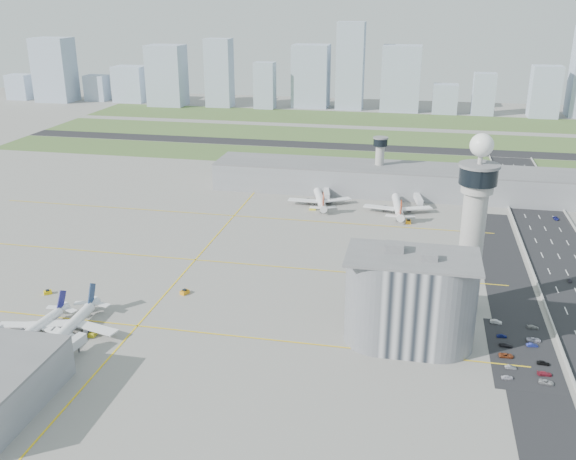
% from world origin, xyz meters
% --- Properties ---
extents(ground, '(1000.00, 1000.00, 0.00)m').
position_xyz_m(ground, '(0.00, 0.00, 0.00)').
color(ground, gray).
extents(grass_strip_0, '(480.00, 50.00, 0.08)m').
position_xyz_m(grass_strip_0, '(-20.00, 225.00, 0.04)').
color(grass_strip_0, '#405829').
rests_on(grass_strip_0, ground).
extents(grass_strip_1, '(480.00, 60.00, 0.08)m').
position_xyz_m(grass_strip_1, '(-20.00, 300.00, 0.04)').
color(grass_strip_1, '#415C2B').
rests_on(grass_strip_1, ground).
extents(grass_strip_2, '(480.00, 70.00, 0.08)m').
position_xyz_m(grass_strip_2, '(-20.00, 380.00, 0.04)').
color(grass_strip_2, '#4A6530').
rests_on(grass_strip_2, ground).
extents(runway, '(480.00, 22.00, 0.10)m').
position_xyz_m(runway, '(-20.00, 262.00, 0.06)').
color(runway, black).
rests_on(runway, ground).
extents(barrier_left, '(0.60, 500.00, 1.20)m').
position_xyz_m(barrier_left, '(101.00, 0.00, 0.60)').
color(barrier_left, '#9E9E99').
rests_on(barrier_left, ground).
extents(landside_road, '(18.00, 260.00, 0.08)m').
position_xyz_m(landside_road, '(90.00, -10.00, 0.04)').
color(landside_road, black).
rests_on(landside_road, ground).
extents(parking_lot, '(20.00, 44.00, 0.10)m').
position_xyz_m(parking_lot, '(88.00, -22.00, 0.05)').
color(parking_lot, black).
rests_on(parking_lot, ground).
extents(taxiway_line_h_0, '(260.00, 0.60, 0.01)m').
position_xyz_m(taxiway_line_h_0, '(-40.00, -30.00, 0.01)').
color(taxiway_line_h_0, yellow).
rests_on(taxiway_line_h_0, ground).
extents(taxiway_line_h_1, '(260.00, 0.60, 0.01)m').
position_xyz_m(taxiway_line_h_1, '(-40.00, 30.00, 0.01)').
color(taxiway_line_h_1, yellow).
rests_on(taxiway_line_h_1, ground).
extents(taxiway_line_h_2, '(260.00, 0.60, 0.01)m').
position_xyz_m(taxiway_line_h_2, '(-40.00, 90.00, 0.01)').
color(taxiway_line_h_2, yellow).
rests_on(taxiway_line_h_2, ground).
extents(taxiway_line_v, '(0.60, 260.00, 0.01)m').
position_xyz_m(taxiway_line_v, '(-40.00, 30.00, 0.01)').
color(taxiway_line_v, yellow).
rests_on(taxiway_line_v, ground).
extents(control_tower, '(14.00, 14.00, 64.50)m').
position_xyz_m(control_tower, '(72.00, 8.00, 35.04)').
color(control_tower, '#ADAAA5').
rests_on(control_tower, ground).
extents(secondary_tower, '(8.60, 8.60, 31.90)m').
position_xyz_m(secondary_tower, '(30.00, 150.00, 18.80)').
color(secondary_tower, '#ADAAA5').
rests_on(secondary_tower, ground).
extents(admin_building, '(42.00, 24.00, 33.50)m').
position_xyz_m(admin_building, '(51.99, -22.00, 15.30)').
color(admin_building, '#B2B2B7').
rests_on(admin_building, ground).
extents(terminal_pier, '(210.00, 32.00, 15.80)m').
position_xyz_m(terminal_pier, '(40.00, 148.00, 7.90)').
color(terminal_pier, gray).
rests_on(terminal_pier, ground).
extents(airplane_near_b, '(32.85, 37.45, 9.67)m').
position_xyz_m(airplane_near_b, '(-70.53, -43.36, 4.83)').
color(airplane_near_b, white).
rests_on(airplane_near_b, ground).
extents(airplane_near_c, '(34.48, 40.12, 10.91)m').
position_xyz_m(airplane_near_c, '(-59.26, -40.31, 5.46)').
color(airplane_near_c, white).
rests_on(airplane_near_c, ground).
extents(airplane_far_a, '(44.20, 48.59, 11.49)m').
position_xyz_m(airplane_far_a, '(0.29, 119.05, 5.75)').
color(airplane_far_a, white).
rests_on(airplane_far_a, ground).
extents(airplane_far_b, '(40.78, 46.39, 11.91)m').
position_xyz_m(airplane_far_b, '(42.70, 113.82, 5.96)').
color(airplane_far_b, white).
rests_on(airplane_far_b, ground).
extents(jet_bridge_near_2, '(5.39, 14.31, 5.70)m').
position_xyz_m(jet_bridge_near_2, '(-53.00, -61.00, 2.85)').
color(jet_bridge_near_2, silver).
rests_on(jet_bridge_near_2, ground).
extents(jet_bridge_far_0, '(5.39, 14.31, 5.70)m').
position_xyz_m(jet_bridge_far_0, '(2.00, 132.00, 2.85)').
color(jet_bridge_far_0, silver).
rests_on(jet_bridge_far_0, ground).
extents(jet_bridge_far_1, '(5.39, 14.31, 5.70)m').
position_xyz_m(jet_bridge_far_1, '(52.00, 132.00, 2.85)').
color(jet_bridge_far_1, silver).
rests_on(jet_bridge_far_1, ground).
extents(tug_0, '(3.57, 3.40, 1.71)m').
position_xyz_m(tug_0, '(-84.20, -13.28, 0.86)').
color(tug_0, yellow).
rests_on(tug_0, ground).
extents(tug_2, '(2.52, 3.60, 2.06)m').
position_xyz_m(tug_2, '(-51.91, -39.18, 1.03)').
color(tug_2, gold).
rests_on(tug_2, ground).
extents(tug_3, '(3.39, 3.86, 1.87)m').
position_xyz_m(tug_3, '(-32.71, -2.59, 0.94)').
color(tug_3, orange).
rests_on(tug_3, ground).
extents(tug_4, '(3.74, 2.86, 1.98)m').
position_xyz_m(tug_4, '(-1.67, 107.96, 0.99)').
color(tug_4, yellow).
rests_on(tug_4, ground).
extents(tug_5, '(2.68, 3.73, 2.09)m').
position_xyz_m(tug_5, '(48.94, 96.73, 1.04)').
color(tug_5, orange).
rests_on(tug_5, ground).
extents(car_lot_0, '(3.63, 1.94, 1.17)m').
position_xyz_m(car_lot_0, '(82.04, -38.09, 0.59)').
color(car_lot_0, silver).
rests_on(car_lot_0, ground).
extents(car_lot_1, '(3.50, 1.42, 1.13)m').
position_xyz_m(car_lot_1, '(83.68, -32.06, 0.56)').
color(car_lot_1, slate).
rests_on(car_lot_1, ground).
extents(car_lot_2, '(4.73, 2.38, 1.28)m').
position_xyz_m(car_lot_2, '(83.09, -25.39, 0.64)').
color(car_lot_2, brown).
rests_on(car_lot_2, ground).
extents(car_lot_3, '(4.52, 2.29, 1.26)m').
position_xyz_m(car_lot_3, '(83.71, -18.69, 0.63)').
color(car_lot_3, black).
rests_on(car_lot_3, ground).
extents(car_lot_4, '(3.51, 1.64, 1.16)m').
position_xyz_m(car_lot_4, '(83.05, -12.63, 0.58)').
color(car_lot_4, navy).
rests_on(car_lot_4, ground).
extents(car_lot_5, '(4.13, 1.94, 1.31)m').
position_xyz_m(car_lot_5, '(82.06, -2.94, 0.65)').
color(car_lot_5, silver).
rests_on(car_lot_5, ground).
extents(car_lot_6, '(4.56, 2.66, 1.19)m').
position_xyz_m(car_lot_6, '(93.04, -38.43, 0.60)').
color(car_lot_6, '#A3A3A7').
rests_on(car_lot_6, ground).
extents(car_lot_7, '(4.48, 2.15, 1.26)m').
position_xyz_m(car_lot_7, '(93.28, -33.85, 0.63)').
color(car_lot_7, maroon).
rests_on(car_lot_7, ground).
extents(car_lot_8, '(3.93, 1.79, 1.31)m').
position_xyz_m(car_lot_8, '(93.82, -27.66, 0.65)').
color(car_lot_8, black).
rests_on(car_lot_8, ground).
extents(car_lot_9, '(3.76, 1.80, 1.19)m').
position_xyz_m(car_lot_9, '(92.14, -16.94, 0.60)').
color(car_lot_9, navy).
rests_on(car_lot_9, ground).
extents(car_lot_10, '(4.82, 2.63, 1.28)m').
position_xyz_m(car_lot_10, '(93.11, -13.35, 0.64)').
color(car_lot_10, silver).
rests_on(car_lot_10, ground).
extents(car_lot_11, '(3.88, 1.59, 1.12)m').
position_xyz_m(car_lot_11, '(94.12, -4.11, 0.56)').
color(car_lot_11, gray).
rests_on(car_lot_11, ground).
extents(car_hw_1, '(1.71, 3.59, 1.13)m').
position_xyz_m(car_hw_1, '(114.37, 39.03, 0.57)').
color(car_hw_1, black).
rests_on(car_hw_1, ground).
extents(car_hw_2, '(2.49, 4.83, 1.30)m').
position_xyz_m(car_hw_2, '(122.64, 117.72, 0.65)').
color(car_hw_2, navy).
rests_on(car_hw_2, ground).
extents(car_hw_4, '(1.76, 3.36, 1.09)m').
position_xyz_m(car_hw_4, '(109.10, 180.77, 0.55)').
color(car_hw_4, slate).
rests_on(car_hw_4, ground).
extents(skyline_bldg_0, '(24.05, 19.24, 26.50)m').
position_xyz_m(skyline_bldg_0, '(-377.77, 421.70, 13.25)').
color(skyline_bldg_0, '#9EADC1').
rests_on(skyline_bldg_0, ground).
extents(skyline_bldg_1, '(37.63, 30.10, 65.60)m').
position_xyz_m(skyline_bldg_1, '(-331.22, 417.61, 32.80)').
color(skyline_bldg_1, '#9EADC1').
rests_on(skyline_bldg_1, ground).
extents(skyline_bldg_2, '(22.81, 18.25, 26.79)m').
position_xyz_m(skyline_bldg_2, '(-291.25, 430.16, 13.39)').
color(skyline_bldg_2, '#9EADC1').
rests_on(skyline_bldg_2, ground).
extents(skyline_bldg_3, '(32.30, 25.84, 36.93)m').
position_xyz_m(skyline_bldg_3, '(-252.58, 431.35, 18.47)').
color(skyline_bldg_3, '#9EADC1').
rests_on(skyline_bldg_3, ground).
extents(skyline_bldg_4, '(35.81, 28.65, 60.36)m').
position_xyz_m(skyline_bldg_4, '(-204.47, 415.19, 30.18)').
color(skyline_bldg_4, '#9EADC1').
rests_on(skyline_bldg_4, ground).
extents(skyline_bldg_5, '(25.49, 20.39, 66.89)m').
position_xyz_m(skyline_bldg_5, '(-150.11, 419.66, 33.44)').
color(skyline_bldg_5, '#9EADC1').
rests_on(skyline_bldg_5, ground).
extents(skyline_bldg_6, '(20.04, 16.03, 45.20)m').
position_xyz_m(skyline_bldg_6, '(-102.68, 417.90, 22.60)').
color(skyline_bldg_6, '#9EADC1').
rests_on(skyline_bldg_6, ground).
extents(skyline_bldg_7, '(35.76, 28.61, 61.22)m').
position_xyz_m(skyline_bldg_7, '(-59.44, 436.89, 30.61)').
color(skyline_bldg_7, '#9EADC1').
rests_on(skyline_bldg_7, ground).
extents(skyline_bldg_8, '(26.33, 21.06, 83.39)m').
position_xyz_m(skyline_bldg_8, '(-19.42, 431.56, 41.69)').
color(skyline_bldg_8, '#9EADC1').
rests_on(skyline_bldg_8, ground).
extents(skyline_bldg_9, '(36.96, 29.57, 62.11)m').
position_xyz_m(skyline_bldg_9, '(30.27, 432.32, 31.06)').
color(skyline_bldg_9, '#9EADC1').
rests_on(skyline_bldg_9, ground).
extents(skyline_bldg_10, '(23.01, 18.41, 27.75)m').
position_xyz_m(skyline_bldg_10, '(73.27, 423.68, 13.87)').
color(skyline_bldg_10, '#9EADC1').
rests_on(skyline_bldg_10, ground).
extents(skyline_bldg_11, '(20.22, 16.18, 38.97)m').
position_xyz_m(skyline_bldg_11, '(108.28, 423.34, 19.48)').
color(skyline_bldg_11, '#9EADC1').
rests_on(skyline_bldg_11, ground).
extents(skyline_bldg_12, '(26.14, 20.92, 46.89)m').
position_xyz_m(skyline_bldg_12, '(162.17, 421.29, 23.44)').
color(skyline_bldg_12, '#9EADC1').
rests_on(skyline_bldg_12, ground).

